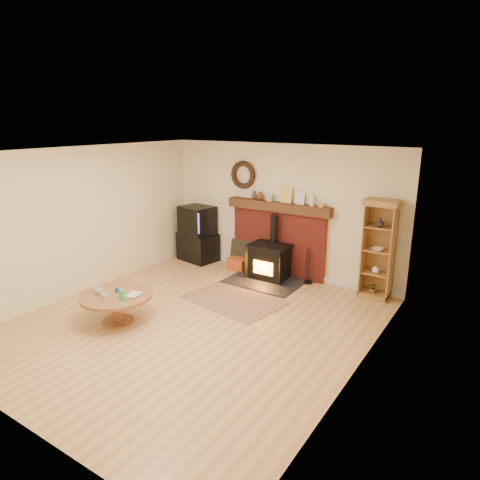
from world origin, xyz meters
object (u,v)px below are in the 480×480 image
Objects in this scene: wood_stove at (269,263)px; coffee_table at (116,299)px; curio_cabinet at (379,249)px; tv_unit at (198,235)px.

coffee_table is (-1.05, -2.88, 0.03)m from wood_stove.
wood_stove reaches higher than coffee_table.
coffee_table is at bearing -133.97° from curio_cabinet.
tv_unit is 1.11× the size of coffee_table.
curio_cabinet is at bearing 7.97° from wood_stove.
curio_cabinet is (3.92, 0.08, 0.30)m from tv_unit.
curio_cabinet reaches higher than coffee_table.
wood_stove is 0.80× the size of curio_cabinet.
curio_cabinet is (2.00, 0.28, 0.54)m from wood_stove.
tv_unit is at bearing 105.69° from coffee_table.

